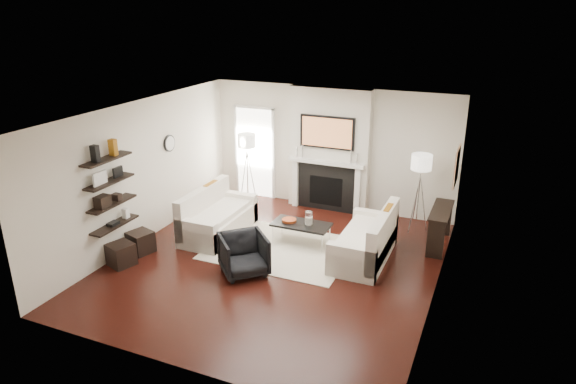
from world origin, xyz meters
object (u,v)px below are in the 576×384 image
at_px(lamp_left_shade, 247,140).
at_px(lamp_right_shade, 422,162).
at_px(armchair, 244,253).
at_px(ottoman_near, 141,242).
at_px(coffee_table, 301,224).
at_px(loveseat_right_base, 364,247).
at_px(loveseat_left_base, 219,224).

height_order(lamp_left_shade, lamp_right_shade, same).
xyz_separation_m(armchair, ottoman_near, (-2.13, -0.05, -0.18)).
bearing_deg(coffee_table, loveseat_right_base, -4.96).
height_order(armchair, lamp_left_shade, lamp_left_shade).
relative_size(loveseat_left_base, loveseat_right_base, 1.00).
bearing_deg(loveseat_right_base, loveseat_left_base, -177.66).
bearing_deg(lamp_right_shade, coffee_table, -142.14).
bearing_deg(lamp_left_shade, ottoman_near, -101.22).
distance_m(loveseat_left_base, loveseat_right_base, 2.93).
relative_size(loveseat_left_base, ottoman_near, 4.50).
height_order(coffee_table, armchair, armchair).
bearing_deg(coffee_table, lamp_left_shade, 140.46).
xyz_separation_m(coffee_table, lamp_left_shade, (-1.98, 1.64, 1.05)).
bearing_deg(ottoman_near, coffee_table, 29.75).
bearing_deg(loveseat_left_base, ottoman_near, -126.42).
height_order(loveseat_left_base, lamp_right_shade, lamp_right_shade).
height_order(loveseat_right_base, armchair, armchair).
bearing_deg(loveseat_right_base, ottoman_near, -160.34).
height_order(coffee_table, lamp_right_shade, lamp_right_shade).
bearing_deg(armchair, loveseat_left_base, 91.05).
distance_m(lamp_left_shade, lamp_right_shade, 3.90).
bearing_deg(loveseat_left_base, lamp_right_shade, 25.57).
relative_size(loveseat_left_base, lamp_left_shade, 4.50).
relative_size(coffee_table, lamp_right_shade, 2.75).
xyz_separation_m(loveseat_right_base, armchair, (-1.73, -1.33, 0.17)).
xyz_separation_m(loveseat_left_base, armchair, (1.20, -1.21, 0.17)).
xyz_separation_m(loveseat_left_base, lamp_left_shade, (-0.31, 1.87, 1.24)).
distance_m(loveseat_right_base, ottoman_near, 4.10).
bearing_deg(lamp_right_shade, armchair, -129.23).
height_order(armchair, ottoman_near, armchair).
relative_size(loveseat_right_base, lamp_left_shade, 4.50).
height_order(lamp_right_shade, ottoman_near, lamp_right_shade).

